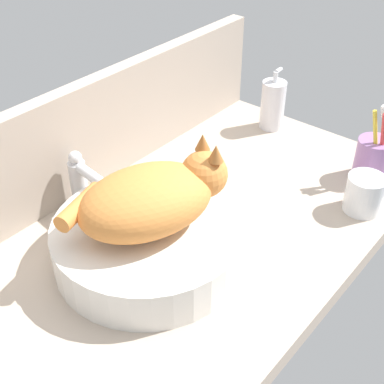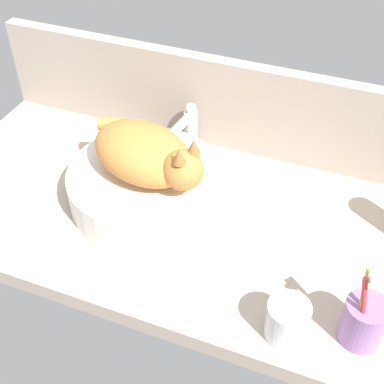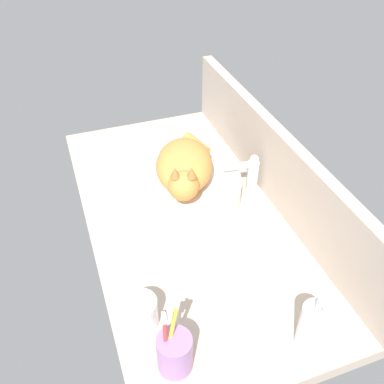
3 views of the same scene
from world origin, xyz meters
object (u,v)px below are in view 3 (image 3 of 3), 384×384
(sink_basin, at_px, (184,190))
(toothbrush_cup, at_px, (174,352))
(soap_dispenser, at_px, (312,327))
(water_glass, at_px, (141,314))
(faucet, at_px, (250,172))
(cat, at_px, (184,167))

(sink_basin, height_order, toothbrush_cup, toothbrush_cup)
(soap_dispenser, xyz_separation_m, water_glass, (-0.18, -0.34, -0.03))
(faucet, xyz_separation_m, water_glass, (0.37, -0.45, -0.04))
(faucet, distance_m, soap_dispenser, 0.56)
(soap_dispenser, bearing_deg, sink_basin, -170.14)
(toothbrush_cup, bearing_deg, soap_dispenser, 79.98)
(sink_basin, bearing_deg, cat, -16.22)
(sink_basin, height_order, cat, cat)
(toothbrush_cup, height_order, water_glass, toothbrush_cup)
(faucet, height_order, water_glass, faucet)
(toothbrush_cup, xyz_separation_m, water_glass, (-0.13, -0.04, -0.02))
(faucet, xyz_separation_m, soap_dispenser, (0.55, -0.11, -0.01))
(faucet, height_order, soap_dispenser, soap_dispenser)
(cat, bearing_deg, faucet, 86.93)
(cat, height_order, toothbrush_cup, cat)
(sink_basin, height_order, water_glass, same)
(sink_basin, xyz_separation_m, soap_dispenser, (0.57, 0.10, 0.02))
(cat, relative_size, soap_dispenser, 1.88)
(soap_dispenser, height_order, water_glass, soap_dispenser)
(sink_basin, bearing_deg, water_glass, -31.46)
(soap_dispenser, bearing_deg, toothbrush_cup, -100.02)
(faucet, bearing_deg, water_glass, -50.69)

